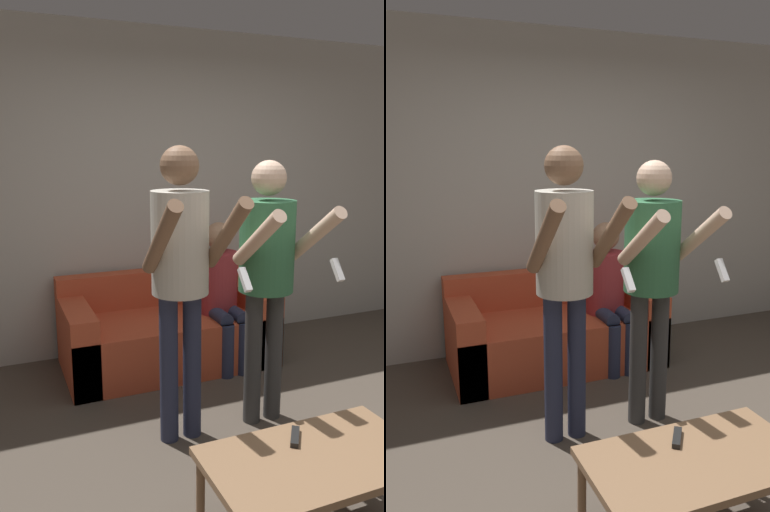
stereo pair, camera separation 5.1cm
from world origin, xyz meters
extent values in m
plane|color=#4C4238|center=(0.00, 0.00, 0.00)|extent=(14.00, 14.00, 0.00)
cube|color=#B7B2A8|center=(0.00, 2.23, 1.35)|extent=(6.40, 0.06, 2.70)
cube|color=#C64C2D|center=(-0.21, 1.74, 0.21)|extent=(1.66, 0.82, 0.42)
cube|color=#C64C2D|center=(-0.21, 2.08, 0.57)|extent=(1.66, 0.16, 0.30)
cube|color=#C64C2D|center=(-0.94, 1.74, 0.29)|extent=(0.20, 0.82, 0.59)
cube|color=#C64C2D|center=(0.52, 1.74, 0.29)|extent=(0.20, 0.82, 0.59)
cylinder|color=#282D47|center=(-0.56, 0.72, 0.46)|extent=(0.11, 0.11, 0.92)
cylinder|color=#282D47|center=(-0.42, 0.72, 0.46)|extent=(0.11, 0.11, 0.92)
cylinder|color=beige|center=(-0.49, 0.72, 1.21)|extent=(0.33, 0.33, 0.59)
sphere|color=brown|center=(-0.49, 0.72, 1.64)|extent=(0.22, 0.22, 0.22)
cylinder|color=brown|center=(-0.67, 0.50, 1.28)|extent=(0.08, 0.49, 0.45)
cylinder|color=brown|center=(-0.31, 0.50, 1.28)|extent=(0.08, 0.49, 0.45)
cube|color=white|center=(-0.31, 0.28, 1.09)|extent=(0.04, 0.11, 0.12)
cylinder|color=#383838|center=(0.00, 0.72, 0.44)|extent=(0.11, 0.11, 0.87)
cylinder|color=#383838|center=(0.15, 0.72, 0.44)|extent=(0.11, 0.11, 0.87)
cylinder|color=#337047|center=(0.08, 0.72, 1.15)|extent=(0.34, 0.34, 0.56)
sphere|color=beige|center=(0.08, 0.72, 1.56)|extent=(0.21, 0.21, 0.21)
cylinder|color=beige|center=(-0.11, 0.50, 1.24)|extent=(0.08, 0.48, 0.38)
cylinder|color=beige|center=(0.26, 0.50, 1.24)|extent=(0.08, 0.48, 0.38)
cube|color=white|center=(0.26, 0.28, 1.08)|extent=(0.04, 0.10, 0.12)
cylinder|color=#282D47|center=(0.13, 1.35, 0.21)|extent=(0.11, 0.11, 0.42)
cylinder|color=#282D47|center=(0.27, 1.35, 0.21)|extent=(0.11, 0.11, 0.42)
cylinder|color=#282D47|center=(0.13, 1.51, 0.45)|extent=(0.11, 0.32, 0.11)
cylinder|color=#282D47|center=(0.27, 1.51, 0.45)|extent=(0.11, 0.32, 0.11)
cylinder|color=#9E2D33|center=(0.20, 1.67, 0.67)|extent=(0.31, 0.31, 0.50)
sphere|color=#A87A5B|center=(0.20, 1.67, 1.05)|extent=(0.22, 0.22, 0.22)
cube|color=#846042|center=(-0.25, -0.29, 0.41)|extent=(0.97, 0.54, 0.04)
cylinder|color=#846042|center=(-0.69, -0.06, 0.20)|extent=(0.04, 0.04, 0.39)
cylinder|color=#846042|center=(0.20, -0.06, 0.20)|extent=(0.04, 0.04, 0.39)
cube|color=black|center=(-0.26, -0.15, 0.44)|extent=(0.12, 0.14, 0.02)
camera|label=1|loc=(-1.46, -1.87, 1.73)|focal=35.00mm
camera|label=2|loc=(-1.42, -1.89, 1.73)|focal=35.00mm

